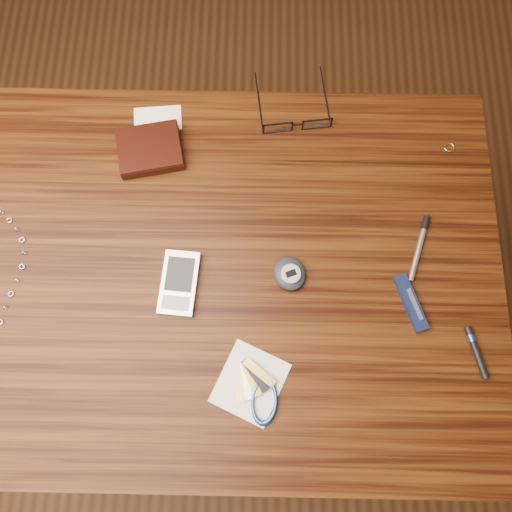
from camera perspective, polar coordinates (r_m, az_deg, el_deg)
The scene contains 11 objects.
ground at distance 1.58m, azimuth -2.94°, elevation -8.44°, with size 3.80×3.80×0.00m, color #472814.
desk at distance 0.95m, azimuth -4.88°, elevation -3.15°, with size 1.00×0.70×0.75m.
wallet_and_card at distance 0.94m, azimuth -12.01°, elevation 11.91°, with size 0.13×0.16×0.02m.
eyeglasses at distance 0.94m, azimuth 4.68°, elevation 14.98°, with size 0.14×0.15×0.03m.
gold_ring at distance 0.99m, azimuth 21.21°, elevation 11.50°, with size 0.02×0.02×0.00m, color tan.
pda_phone at distance 0.84m, azimuth -8.77°, elevation -3.08°, with size 0.07×0.11×0.02m.
pedometer at distance 0.83m, azimuth 3.86°, elevation -1.99°, with size 0.07×0.07×0.02m.
notepad_keys at distance 0.81m, azimuth 0.16°, elevation -15.21°, with size 0.13×0.14×0.01m.
pocket_knife at distance 0.87m, azimuth 17.27°, elevation -5.10°, with size 0.05×0.10×0.01m.
silver_pen at distance 0.90m, azimuth 18.26°, elevation 1.44°, with size 0.05×0.12×0.01m.
black_blue_pen at distance 0.89m, azimuth 23.82°, elevation -9.84°, with size 0.03×0.08×0.01m.
Camera 1 is at (0.08, -0.21, 1.57)m, focal length 35.00 mm.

